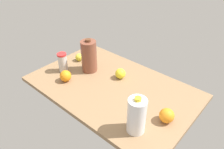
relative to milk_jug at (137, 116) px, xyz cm
name	(u,v)px	position (x,y,z in cm)	size (l,w,h in cm)	color
countertop	(112,87)	(37.54, -22.51, -12.76)	(120.00, 76.00, 3.00)	#8B6B49
milk_jug	(137,116)	(0.00, 0.00, 0.00)	(10.53, 10.53, 24.09)	white
tumbler_cup	(63,62)	(80.02, -11.99, -3.37)	(7.26, 7.26, 15.71)	silver
chocolate_milk_jug	(89,56)	(65.08, -26.69, 1.58)	(12.14, 12.14, 27.24)	brown
orange_near_front	(167,116)	(-9.74, -17.51, -6.77)	(8.98, 8.98, 8.98)	orange
orange_beside_bowl	(66,76)	(67.90, -4.53, -6.95)	(8.61, 8.61, 8.61)	orange
lemon_far_back	(120,74)	(39.44, -34.33, -7.32)	(7.88, 7.88, 7.88)	yellow
lemon_loose	(79,57)	(82.84, -31.16, -8.05)	(6.42, 6.42, 6.42)	yellow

